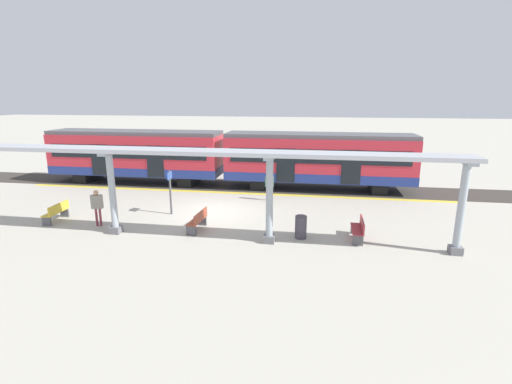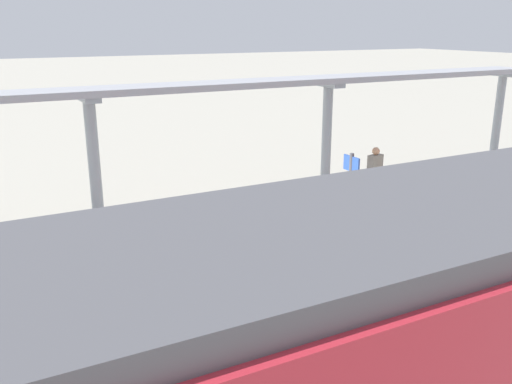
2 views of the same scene
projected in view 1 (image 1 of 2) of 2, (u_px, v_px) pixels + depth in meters
ground_plane at (213, 212)px, 19.12m from camera, size 176.00×176.00×0.00m
tactile_edge_strip at (231, 193)px, 22.83m from camera, size 0.42×26.29×0.01m
trackbed at (237, 186)px, 24.56m from camera, size 3.20×38.29×0.01m
train_near_carriage at (136, 156)px, 25.17m from camera, size 2.65×11.43×3.48m
train_far_carriage at (318, 160)px, 23.30m from camera, size 2.65×11.43×3.48m
canopy_pillar_second at (112, 193)px, 15.71m from camera, size 1.10×0.44×3.51m
canopy_pillar_third at (269, 200)px, 14.68m from camera, size 1.10×0.44×3.51m
canopy_pillar_fourth at (461, 208)px, 13.59m from camera, size 1.10×0.44×3.51m
canopy_beam at (184, 151)px, 14.76m from camera, size 1.20×21.56×0.16m
bench_near_end at (359, 229)px, 15.33m from camera, size 1.51×0.47×0.86m
bench_mid_platform at (57, 212)px, 17.58m from camera, size 1.52×0.52×0.86m
bench_far_end at (198, 220)px, 16.40m from camera, size 1.52×0.52×0.86m
trash_bin at (301, 227)px, 15.48m from camera, size 0.48×0.48×0.95m
platform_info_sign at (170, 188)px, 18.42m from camera, size 0.56×0.10×2.20m
passenger_waiting_near_edge at (269, 183)px, 20.95m from camera, size 0.26×0.48×1.58m
passenger_by_the_benches at (97, 204)px, 16.79m from camera, size 0.32×0.52×1.66m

